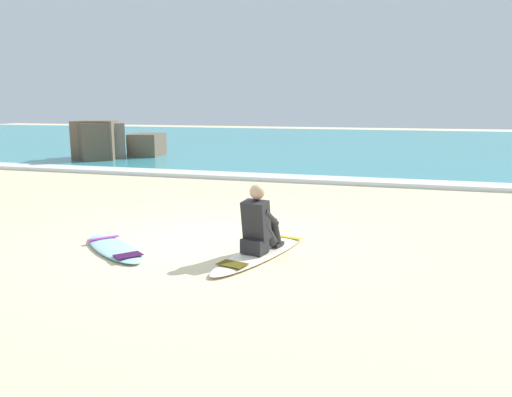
# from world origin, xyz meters

# --- Properties ---
(ground_plane) EXTENTS (80.00, 80.00, 0.00)m
(ground_plane) POSITION_xyz_m (0.00, 0.00, 0.00)
(ground_plane) COLOR beige
(sea) EXTENTS (80.00, 28.00, 0.10)m
(sea) POSITION_xyz_m (0.00, 20.26, 0.05)
(sea) COLOR teal
(sea) RESTS_ON ground
(breaking_foam) EXTENTS (80.00, 0.90, 0.11)m
(breaking_foam) POSITION_xyz_m (0.00, 6.56, 0.06)
(breaking_foam) COLOR white
(breaking_foam) RESTS_ON ground
(surfboard_main) EXTENTS (1.11, 2.63, 0.08)m
(surfboard_main) POSITION_xyz_m (0.97, -0.36, 0.04)
(surfboard_main) COLOR #EFE5C6
(surfboard_main) RESTS_ON ground
(surfer_seated) EXTENTS (0.49, 0.76, 0.95)m
(surfer_seated) POSITION_xyz_m (0.94, -0.49, 0.44)
(surfer_seated) COLOR #232326
(surfer_seated) RESTS_ON surfboard_main
(surfboard_spare_near) EXTENTS (1.71, 1.51, 0.08)m
(surfboard_spare_near) POSITION_xyz_m (-1.14, -0.85, 0.04)
(surfboard_spare_near) COLOR #9ED1E5
(surfboard_spare_near) RESTS_ON ground
(rock_outcrop_distant) EXTENTS (2.76, 3.61, 1.50)m
(rock_outcrop_distant) POSITION_xyz_m (-7.93, 9.48, 0.67)
(rock_outcrop_distant) COLOR brown
(rock_outcrop_distant) RESTS_ON ground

